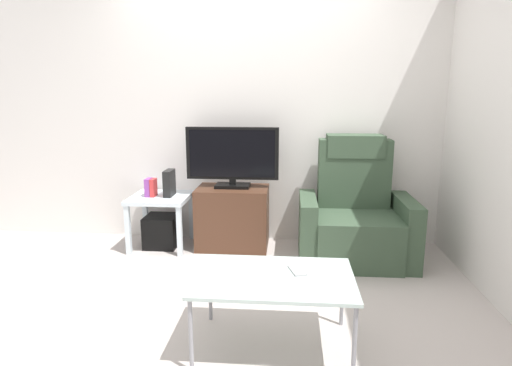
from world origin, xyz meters
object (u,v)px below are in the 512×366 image
object	(u,v)px
recliner_armchair	(355,217)
game_console	(169,183)
book_middle	(154,188)
coffee_table	(274,281)
tv_stand	(233,217)
subwoofer_box	(162,231)
television	(232,156)
side_table	(161,204)
book_leftmost	(149,187)
cell_phone	(297,270)

from	to	relation	value
recliner_armchair	game_console	size ratio (longest dim) A/B	4.41
recliner_armchair	book_middle	size ratio (longest dim) A/B	6.55
coffee_table	tv_stand	bearing A→B (deg)	105.68
tv_stand	subwoofer_box	world-z (taller)	tv_stand
television	coffee_table	distance (m)	1.77
game_console	coffee_table	size ratio (longest dim) A/B	0.27
tv_stand	book_middle	xyz separation A→B (m)	(-0.74, -0.07, 0.29)
side_table	coffee_table	size ratio (longest dim) A/B	0.60
recliner_armchair	coffee_table	xyz separation A→B (m)	(-0.66, -1.45, 0.04)
recliner_armchair	book_leftmost	xyz separation A→B (m)	(-1.90, 0.12, 0.21)
tv_stand	book_middle	bearing A→B (deg)	-174.77
game_console	cell_phone	xyz separation A→B (m)	(1.18, -1.51, -0.18)
tv_stand	subwoofer_box	bearing A→B (deg)	-176.03
side_table	game_console	distance (m)	0.22
cell_phone	game_console	bearing A→B (deg)	110.34
cell_phone	side_table	bearing A→B (deg)	112.59
television	cell_phone	distance (m)	1.73
subwoofer_box	side_table	bearing A→B (deg)	-63.43
television	book_middle	world-z (taller)	television
tv_stand	cell_phone	world-z (taller)	tv_stand
subwoofer_box	book_leftmost	world-z (taller)	book_leftmost
subwoofer_box	coffee_table	world-z (taller)	coffee_table
tv_stand	television	world-z (taller)	television
recliner_armchair	side_table	distance (m)	1.80
coffee_table	subwoofer_box	bearing A→B (deg)	125.75
recliner_armchair	book_leftmost	bearing A→B (deg)	172.20
cell_phone	recliner_armchair	bearing A→B (deg)	51.32
tv_stand	television	size ratio (longest dim) A/B	0.78
television	coffee_table	bearing A→B (deg)	-74.50
book_leftmost	cell_phone	size ratio (longest dim) A/B	1.12
subwoofer_box	game_console	bearing A→B (deg)	6.34
side_table	game_console	bearing A→B (deg)	6.34
coffee_table	cell_phone	bearing A→B (deg)	30.90
television	cell_phone	size ratio (longest dim) A/B	5.73
book_middle	cell_phone	world-z (taller)	book_middle
game_console	tv_stand	bearing A→B (deg)	3.60
side_table	book_middle	xyz separation A→B (m)	(-0.05, -0.02, 0.16)
tv_stand	recliner_armchair	distance (m)	1.13
subwoofer_box	book_middle	size ratio (longest dim) A/B	1.83
book_leftmost	subwoofer_box	bearing A→B (deg)	11.31
television	cell_phone	bearing A→B (deg)	-69.48
book_middle	game_console	bearing A→B (deg)	11.80
side_table	coffee_table	world-z (taller)	side_table
cell_phone	book_middle	bearing A→B (deg)	114.14
tv_stand	book_leftmost	world-z (taller)	book_leftmost
book_leftmost	television	bearing A→B (deg)	6.30
recliner_armchair	side_table	world-z (taller)	recliner_armchair
book_leftmost	coffee_table	distance (m)	2.00
book_middle	cell_phone	xyz separation A→B (m)	(1.32, -1.48, -0.14)
subwoofer_box	recliner_armchair	bearing A→B (deg)	-4.30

